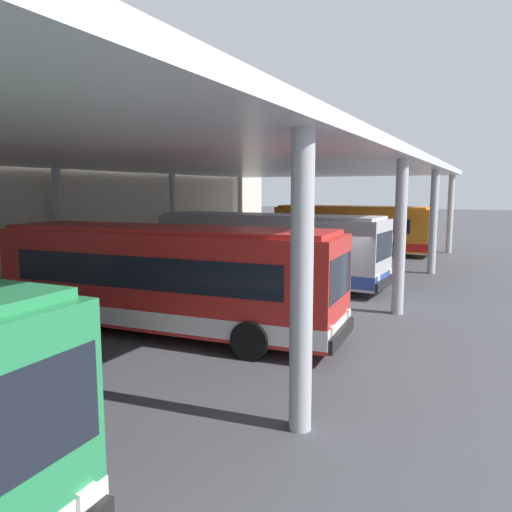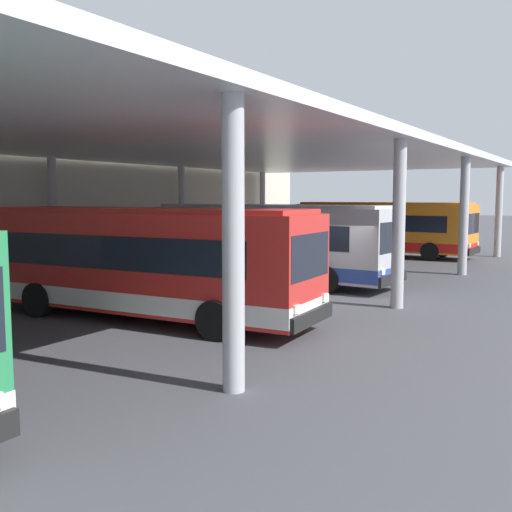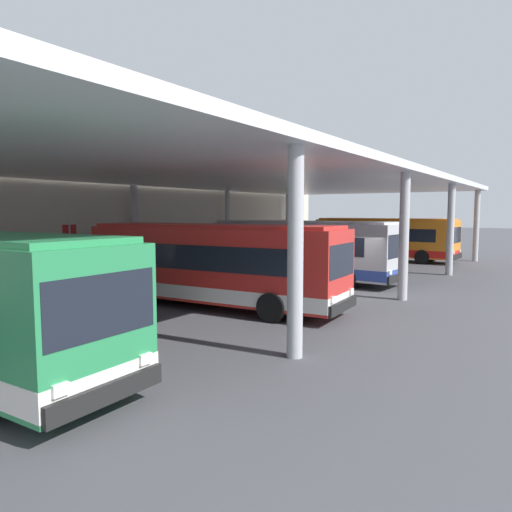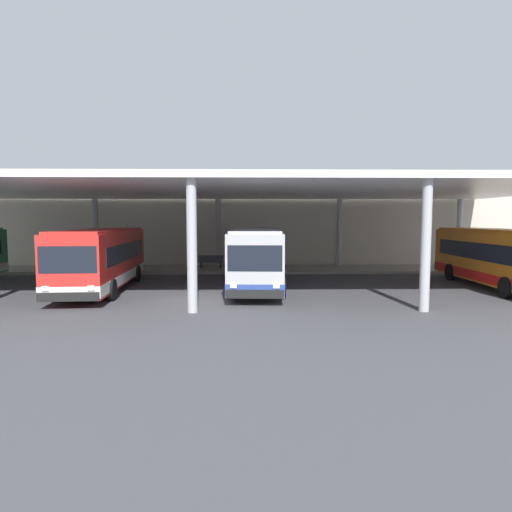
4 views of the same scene
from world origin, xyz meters
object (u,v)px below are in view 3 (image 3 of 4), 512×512
at_px(bus_middle_bay, 301,249).
at_px(trash_bin, 183,259).
at_px(bus_far_bay, 384,238).
at_px(bus_second_bay, 212,264).
at_px(banner_sign, 70,248).
at_px(bench_waiting, 150,264).

height_order(bus_middle_bay, trash_bin, bus_middle_bay).
height_order(bus_far_bay, trash_bin, bus_far_bay).
bearing_deg(bus_far_bay, bus_middle_bay, 178.87).
height_order(bus_second_bay, banner_sign, banner_sign).
height_order(bench_waiting, banner_sign, banner_sign).
distance_m(bench_waiting, trash_bin, 3.05).
bearing_deg(bus_second_bay, bench_waiting, 59.99).
bearing_deg(banner_sign, bus_middle_bay, -38.91).
distance_m(bus_middle_bay, trash_bin, 8.37).
xyz_separation_m(bus_second_bay, bus_middle_bay, (8.17, 0.48, 0.00)).
distance_m(bus_far_bay, banner_sign, 23.07).
height_order(trash_bin, banner_sign, banner_sign).
height_order(bus_second_bay, bench_waiting, bus_second_bay).
xyz_separation_m(bus_second_bay, banner_sign, (-0.80, 7.71, 0.32)).
bearing_deg(trash_bin, bus_second_bay, -132.34).
bearing_deg(trash_bin, bus_middle_bay, -88.90).
xyz_separation_m(bus_middle_bay, banner_sign, (-8.97, 7.24, 0.32)).
bearing_deg(bench_waiting, bus_middle_bay, -68.44).
bearing_deg(bus_middle_bay, trash_bin, 91.10).
height_order(bus_second_bay, bus_middle_bay, same).
bearing_deg(bus_second_bay, bus_middle_bay, 3.34).
distance_m(bus_far_bay, trash_bin, 15.61).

